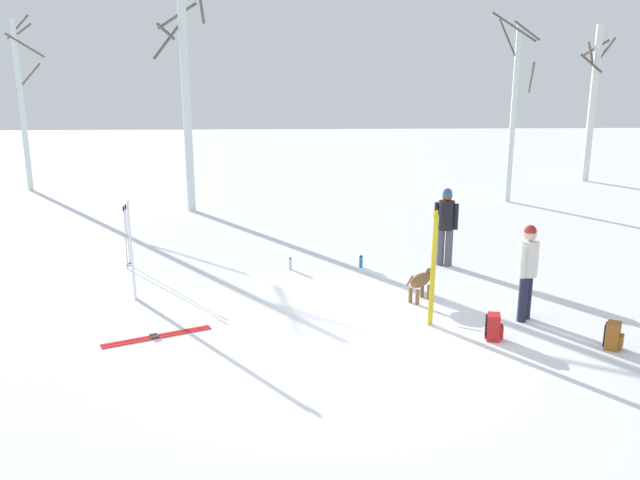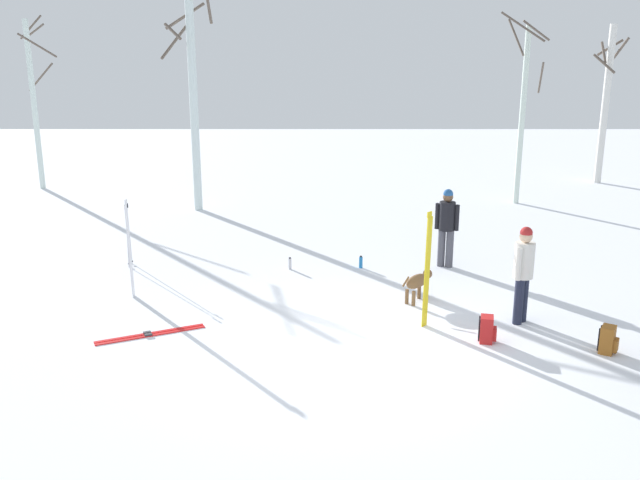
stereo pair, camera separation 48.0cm
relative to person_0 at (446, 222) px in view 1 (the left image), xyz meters
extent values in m
plane|color=white|center=(-2.35, -4.22, -0.98)|extent=(60.00, 60.00, 0.00)
cylinder|color=#4C4C56|center=(-0.08, 0.03, -0.57)|extent=(0.16, 0.16, 0.82)
cylinder|color=#4C4C56|center=(0.08, -0.03, -0.57)|extent=(0.16, 0.16, 0.82)
cylinder|color=black|center=(0.00, 0.00, 0.15)|extent=(0.34, 0.34, 0.62)
sphere|color=brown|center=(0.00, 0.00, 0.57)|extent=(0.22, 0.22, 0.22)
sphere|color=#265999|center=(0.00, 0.00, 0.63)|extent=(0.21, 0.21, 0.21)
cylinder|color=black|center=(-0.20, 0.08, 0.13)|extent=(0.10, 0.10, 0.56)
cylinder|color=black|center=(0.20, -0.08, 0.13)|extent=(0.10, 0.10, 0.56)
cylinder|color=#1E2338|center=(0.69, -3.25, -0.57)|extent=(0.16, 0.16, 0.82)
cylinder|color=#1E2338|center=(0.81, -3.11, -0.57)|extent=(0.16, 0.16, 0.82)
cylinder|color=silver|center=(0.75, -3.18, 0.15)|extent=(0.34, 0.34, 0.62)
sphere|color=beige|center=(0.75, -3.18, 0.57)|extent=(0.22, 0.22, 0.22)
sphere|color=#B22626|center=(0.75, -3.18, 0.63)|extent=(0.21, 0.21, 0.21)
cylinder|color=silver|center=(0.62, -3.34, 0.13)|extent=(0.10, 0.10, 0.56)
cylinder|color=silver|center=(0.89, -3.02, 0.13)|extent=(0.10, 0.10, 0.56)
ellipsoid|color=brown|center=(-0.91, -2.19, -0.57)|extent=(0.57, 0.59, 0.26)
sphere|color=brown|center=(-0.68, -1.94, -0.51)|extent=(0.18, 0.18, 0.18)
ellipsoid|color=brown|center=(-0.64, -1.90, -0.53)|extent=(0.11, 0.11, 0.06)
cylinder|color=brown|center=(-1.15, -2.44, -0.49)|extent=(0.16, 0.16, 0.17)
cylinder|color=brown|center=(-0.83, -1.99, -0.84)|extent=(0.07, 0.07, 0.28)
cylinder|color=brown|center=(-0.72, -2.10, -0.84)|extent=(0.07, 0.07, 0.28)
cylinder|color=brown|center=(-1.10, -2.27, -0.84)|extent=(0.07, 0.07, 0.28)
cylinder|color=brown|center=(-0.99, -2.38, -0.84)|extent=(0.07, 0.07, 0.28)
cube|color=yellow|center=(-0.89, -3.32, -0.02)|extent=(0.09, 0.09, 1.93)
cube|color=yellow|center=(-0.89, -3.32, 0.99)|extent=(0.05, 0.05, 0.10)
cube|color=yellow|center=(-0.94, -3.36, -0.02)|extent=(0.09, 0.09, 1.93)
cube|color=yellow|center=(-0.94, -3.36, 0.99)|extent=(0.05, 0.05, 0.10)
cube|color=white|center=(-6.29, -1.97, -0.07)|extent=(0.02, 0.16, 1.83)
cube|color=white|center=(-6.29, -1.97, 0.89)|extent=(0.02, 0.06, 0.10)
cube|color=white|center=(-6.29, -1.91, -0.07)|extent=(0.02, 0.16, 1.83)
cube|color=white|center=(-6.29, -1.91, 0.89)|extent=(0.02, 0.06, 0.10)
cube|color=red|center=(-5.56, -3.69, -0.97)|extent=(1.67, 0.83, 0.02)
cube|color=#333338|center=(-5.61, -3.71, -0.95)|extent=(0.14, 0.11, 0.03)
cube|color=red|center=(-5.52, -3.78, -0.97)|extent=(1.67, 0.83, 0.02)
cube|color=#333338|center=(-5.56, -3.80, -0.95)|extent=(0.14, 0.11, 0.03)
cylinder|color=#B2B2BC|center=(-6.87, 0.15, -0.34)|extent=(0.02, 0.10, 1.28)
cylinder|color=black|center=(-6.87, 0.15, 0.35)|extent=(0.04, 0.04, 0.10)
cylinder|color=black|center=(-6.87, 0.15, -0.91)|extent=(0.07, 0.07, 0.01)
cylinder|color=#B2B2BC|center=(-6.87, -0.03, -0.34)|extent=(0.02, 0.10, 1.28)
cylinder|color=black|center=(-6.87, -0.03, 0.35)|extent=(0.04, 0.04, 0.10)
cylinder|color=black|center=(-6.87, -0.03, -0.91)|extent=(0.07, 0.07, 0.01)
cube|color=#99591E|center=(1.77, -4.43, -0.76)|extent=(0.31, 0.33, 0.44)
cube|color=#99591E|center=(1.88, -4.50, -0.83)|extent=(0.15, 0.20, 0.20)
cube|color=black|center=(1.64, -4.43, -0.76)|extent=(0.04, 0.04, 0.37)
cube|color=black|center=(1.71, -4.31, -0.76)|extent=(0.04, 0.04, 0.37)
cube|color=red|center=(-0.02, -4.02, -0.76)|extent=(0.25, 0.30, 0.44)
cube|color=red|center=(0.11, -4.04, -0.83)|extent=(0.10, 0.20, 0.20)
cube|color=black|center=(-0.15, -4.06, -0.76)|extent=(0.03, 0.04, 0.37)
cube|color=black|center=(-0.12, -3.92, -0.76)|extent=(0.03, 0.04, 0.37)
cylinder|color=#1E72BF|center=(-1.84, -0.11, -0.86)|extent=(0.08, 0.08, 0.25)
cylinder|color=black|center=(-1.84, -0.11, -0.72)|extent=(0.05, 0.05, 0.02)
cylinder|color=silver|center=(-3.36, -0.20, -0.86)|extent=(0.07, 0.07, 0.24)
cylinder|color=black|center=(-3.36, -0.20, -0.73)|extent=(0.04, 0.04, 0.02)
cylinder|color=silver|center=(-12.05, 8.60, 1.75)|extent=(0.18, 0.18, 5.46)
cylinder|color=brown|center=(-11.58, 8.21, 3.66)|extent=(0.85, 1.00, 0.76)
cylinder|color=brown|center=(-11.91, 9.07, 2.65)|extent=(0.99, 0.34, 0.93)
cylinder|color=brown|center=(-11.92, 8.96, 4.11)|extent=(0.76, 0.33, 0.47)
cylinder|color=brown|center=(-12.03, 8.97, 4.23)|extent=(0.78, 0.10, 0.76)
cylinder|color=silver|center=(-6.27, 5.44, 2.33)|extent=(0.23, 0.23, 6.62)
cylinder|color=brown|center=(-6.49, 5.95, 4.45)|extent=(1.09, 0.52, 0.76)
cylinder|color=brown|center=(-6.70, 5.16, 4.03)|extent=(0.64, 0.92, 0.46)
cylinder|color=brown|center=(-6.73, 5.79, 3.84)|extent=(0.79, 1.01, 1.11)
cylinder|color=silver|center=(3.26, 6.35, 1.63)|extent=(0.17, 0.17, 5.21)
cylinder|color=brown|center=(3.69, 6.26, 2.75)|extent=(0.26, 0.91, 0.92)
cylinder|color=brown|center=(2.94, 5.81, 4.16)|extent=(1.14, 0.72, 0.84)
cylinder|color=brown|center=(2.88, 6.21, 3.89)|extent=(0.35, 0.83, 1.03)
cylinder|color=brown|center=(3.36, 5.94, 4.07)|extent=(0.86, 0.26, 0.57)
cylinder|color=silver|center=(7.01, 9.63, 1.68)|extent=(0.24, 0.24, 5.33)
cylinder|color=brown|center=(6.76, 9.63, 3.43)|extent=(0.09, 0.55, 0.71)
cylinder|color=brown|center=(6.72, 9.37, 3.08)|extent=(0.61, 0.67, 0.64)
cylinder|color=brown|center=(7.11, 10.00, 3.59)|extent=(0.80, 0.30, 0.57)
cylinder|color=brown|center=(7.32, 9.79, 3.46)|extent=(0.42, 0.73, 0.92)
camera|label=1|loc=(-3.20, -14.50, 3.67)|focal=39.23mm
camera|label=2|loc=(-2.72, -14.51, 3.67)|focal=39.23mm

